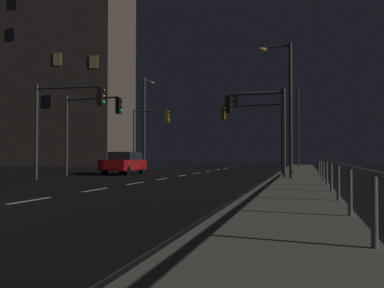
{
  "coord_description": "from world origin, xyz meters",
  "views": [
    {
      "loc": [
        7.72,
        -1.91,
        1.31
      ],
      "look_at": [
        -0.45,
        29.39,
        2.18
      ],
      "focal_mm": 40.25,
      "sensor_mm": 36.0,
      "label": 1
    }
  ],
  "objects_px": {
    "traffic_light_far_center": "(261,114)",
    "street_lamp_across_street": "(146,116)",
    "car_oncoming": "(125,163)",
    "building_distant": "(62,57)",
    "traffic_light_near_left": "(66,111)",
    "traffic_light_near_right": "(149,127)",
    "traffic_light_mid_right": "(255,122)",
    "traffic_light_far_right": "(256,115)",
    "street_lamp_median": "(295,121)",
    "street_lamp_far_end": "(285,97)",
    "traffic_light_far_left": "(91,119)"
  },
  "relations": [
    {
      "from": "car_oncoming",
      "to": "traffic_light_mid_right",
      "type": "xyz_separation_m",
      "value": [
        8.5,
        5.28,
        3.11
      ]
    },
    {
      "from": "car_oncoming",
      "to": "traffic_light_near_right",
      "type": "distance_m",
      "value": 7.41
    },
    {
      "from": "street_lamp_median",
      "to": "street_lamp_far_end",
      "type": "xyz_separation_m",
      "value": [
        -0.03,
        -23.74,
        -0.64
      ]
    },
    {
      "from": "traffic_light_near_right",
      "to": "traffic_light_far_center",
      "type": "distance_m",
      "value": 11.95
    },
    {
      "from": "street_lamp_far_end",
      "to": "traffic_light_near_left",
      "type": "bearing_deg",
      "value": -168.88
    },
    {
      "from": "traffic_light_mid_right",
      "to": "street_lamp_across_street",
      "type": "relative_size",
      "value": 0.63
    },
    {
      "from": "traffic_light_near_right",
      "to": "street_lamp_far_end",
      "type": "relative_size",
      "value": 0.77
    },
    {
      "from": "traffic_light_far_right",
      "to": "traffic_light_near_left",
      "type": "distance_m",
      "value": 10.34
    },
    {
      "from": "traffic_light_far_left",
      "to": "street_lamp_far_end",
      "type": "distance_m",
      "value": 11.79
    },
    {
      "from": "car_oncoming",
      "to": "building_distant",
      "type": "height_order",
      "value": "building_distant"
    },
    {
      "from": "traffic_light_near_right",
      "to": "building_distant",
      "type": "distance_m",
      "value": 25.78
    },
    {
      "from": "traffic_light_mid_right",
      "to": "building_distant",
      "type": "height_order",
      "value": "building_distant"
    },
    {
      "from": "traffic_light_far_left",
      "to": "street_lamp_far_end",
      "type": "height_order",
      "value": "street_lamp_far_end"
    },
    {
      "from": "traffic_light_far_left",
      "to": "traffic_light_near_right",
      "type": "bearing_deg",
      "value": 90.97
    },
    {
      "from": "traffic_light_far_center",
      "to": "street_lamp_across_street",
      "type": "relative_size",
      "value": 0.66
    },
    {
      "from": "street_lamp_far_end",
      "to": "building_distant",
      "type": "distance_m",
      "value": 41.6
    },
    {
      "from": "traffic_light_far_center",
      "to": "street_lamp_far_end",
      "type": "distance_m",
      "value": 5.91
    },
    {
      "from": "traffic_light_near_right",
      "to": "traffic_light_far_right",
      "type": "relative_size",
      "value": 1.11
    },
    {
      "from": "traffic_light_far_center",
      "to": "street_lamp_across_street",
      "type": "xyz_separation_m",
      "value": [
        -11.33,
        8.64,
        0.97
      ]
    },
    {
      "from": "traffic_light_near_right",
      "to": "traffic_light_far_center",
      "type": "relative_size",
      "value": 0.97
    },
    {
      "from": "traffic_light_near_right",
      "to": "traffic_light_far_left",
      "type": "bearing_deg",
      "value": -89.03
    },
    {
      "from": "traffic_light_far_left",
      "to": "street_lamp_far_end",
      "type": "bearing_deg",
      "value": -5.94
    },
    {
      "from": "street_lamp_median",
      "to": "traffic_light_far_center",
      "type": "bearing_deg",
      "value": -95.66
    },
    {
      "from": "street_lamp_far_end",
      "to": "building_distant",
      "type": "height_order",
      "value": "building_distant"
    },
    {
      "from": "street_lamp_median",
      "to": "street_lamp_across_street",
      "type": "bearing_deg",
      "value": -144.19
    },
    {
      "from": "car_oncoming",
      "to": "traffic_light_far_center",
      "type": "xyz_separation_m",
      "value": [
        9.45,
        0.41,
        3.2
      ]
    },
    {
      "from": "traffic_light_near_left",
      "to": "street_lamp_far_end",
      "type": "relative_size",
      "value": 0.74
    },
    {
      "from": "car_oncoming",
      "to": "traffic_light_near_right",
      "type": "height_order",
      "value": "traffic_light_near_right"
    },
    {
      "from": "traffic_light_far_left",
      "to": "car_oncoming",
      "type": "bearing_deg",
      "value": 83.07
    },
    {
      "from": "traffic_light_far_left",
      "to": "traffic_light_far_right",
      "type": "bearing_deg",
      "value": 0.15
    },
    {
      "from": "traffic_light_far_center",
      "to": "street_lamp_median",
      "type": "height_order",
      "value": "street_lamp_median"
    },
    {
      "from": "traffic_light_far_right",
      "to": "traffic_light_far_center",
      "type": "xyz_separation_m",
      "value": [
        -0.16,
        4.39,
        0.48
      ]
    },
    {
      "from": "traffic_light_mid_right",
      "to": "street_lamp_far_end",
      "type": "height_order",
      "value": "street_lamp_far_end"
    },
    {
      "from": "car_oncoming",
      "to": "traffic_light_near_left",
      "type": "relative_size",
      "value": 0.85
    },
    {
      "from": "street_lamp_median",
      "to": "street_lamp_across_street",
      "type": "distance_m",
      "value": 16.18
    },
    {
      "from": "traffic_light_near_left",
      "to": "street_lamp_far_end",
      "type": "distance_m",
      "value": 11.58
    },
    {
      "from": "street_lamp_far_end",
      "to": "building_distant",
      "type": "bearing_deg",
      "value": 137.46
    },
    {
      "from": "car_oncoming",
      "to": "street_lamp_far_end",
      "type": "relative_size",
      "value": 0.63
    },
    {
      "from": "traffic_light_mid_right",
      "to": "street_lamp_far_end",
      "type": "xyz_separation_m",
      "value": [
        2.72,
        -10.51,
        0.43
      ]
    },
    {
      "from": "traffic_light_near_right",
      "to": "traffic_light_far_right",
      "type": "height_order",
      "value": "traffic_light_near_right"
    },
    {
      "from": "traffic_light_near_right",
      "to": "street_lamp_across_street",
      "type": "distance_m",
      "value": 2.86
    },
    {
      "from": "traffic_light_mid_right",
      "to": "building_distant",
      "type": "relative_size",
      "value": 0.19
    },
    {
      "from": "traffic_light_near_left",
      "to": "traffic_light_far_left",
      "type": "relative_size",
      "value": 1.03
    },
    {
      "from": "car_oncoming",
      "to": "traffic_light_far_center",
      "type": "distance_m",
      "value": 9.99
    },
    {
      "from": "traffic_light_mid_right",
      "to": "traffic_light_near_left",
      "type": "distance_m",
      "value": 15.38
    },
    {
      "from": "traffic_light_mid_right",
      "to": "traffic_light_far_right",
      "type": "xyz_separation_m",
      "value": [
        1.12,
        -9.26,
        -0.39
      ]
    },
    {
      "from": "building_distant",
      "to": "street_lamp_median",
      "type": "bearing_deg",
      "value": -6.87
    },
    {
      "from": "street_lamp_median",
      "to": "street_lamp_across_street",
      "type": "relative_size",
      "value": 0.96
    },
    {
      "from": "traffic_light_mid_right",
      "to": "street_lamp_across_street",
      "type": "bearing_deg",
      "value": 160.07
    },
    {
      "from": "traffic_light_near_right",
      "to": "building_distant",
      "type": "bearing_deg",
      "value": 139.4
    }
  ]
}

